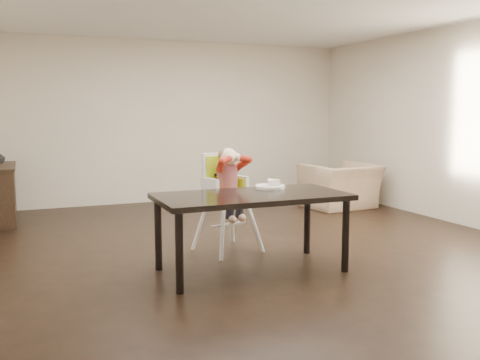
# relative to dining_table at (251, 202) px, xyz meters

# --- Properties ---
(ground) EXTENTS (7.00, 7.00, 0.00)m
(ground) POSITION_rel_dining_table_xyz_m (0.47, 0.76, -0.67)
(ground) COLOR black
(ground) RESTS_ON ground
(room_walls) EXTENTS (6.02, 7.02, 2.71)m
(room_walls) POSITION_rel_dining_table_xyz_m (0.47, 0.76, 1.18)
(room_walls) COLOR beige
(room_walls) RESTS_ON ground
(dining_table) EXTENTS (1.80, 0.90, 0.75)m
(dining_table) POSITION_rel_dining_table_xyz_m (0.00, 0.00, 0.00)
(dining_table) COLOR black
(dining_table) RESTS_ON ground
(high_chair) EXTENTS (0.58, 0.58, 1.14)m
(high_chair) POSITION_rel_dining_table_xyz_m (0.05, 0.80, 0.13)
(high_chair) COLOR white
(high_chair) RESTS_ON ground
(plate) EXTENTS (0.40, 0.40, 0.09)m
(plate) POSITION_rel_dining_table_xyz_m (0.34, 0.28, 0.11)
(plate) COLOR white
(plate) RESTS_ON dining_table
(armchair) EXTENTS (1.14, 0.81, 0.94)m
(armchair) POSITION_rel_dining_table_xyz_m (2.67, 2.58, -0.20)
(armchair) COLOR tan
(armchair) RESTS_ON ground
(sideboard) EXTENTS (0.44, 1.26, 0.79)m
(sideboard) POSITION_rel_dining_table_xyz_m (-2.31, 3.46, -0.27)
(sideboard) COLOR black
(sideboard) RESTS_ON ground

